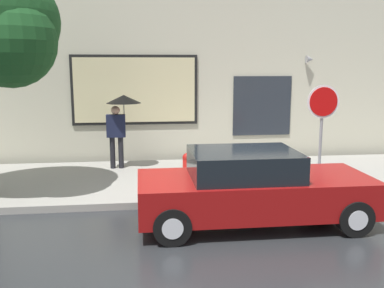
{
  "coord_description": "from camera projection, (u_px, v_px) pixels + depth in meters",
  "views": [
    {
      "loc": [
        -1.11,
        -7.57,
        2.92
      ],
      "look_at": [
        0.04,
        1.8,
        1.2
      ],
      "focal_mm": 40.45,
      "sensor_mm": 36.0,
      "label": 1
    }
  ],
  "objects": [
    {
      "name": "fire_hydrant",
      "position": [
        187.0,
        170.0,
        10.03
      ],
      "size": [
        0.3,
        0.44,
        0.78
      ],
      "color": "red",
      "rests_on": "sidewalk"
    },
    {
      "name": "sidewalk",
      "position": [
        185.0,
        179.0,
        10.96
      ],
      "size": [
        20.0,
        4.0,
        0.15
      ],
      "primitive_type": "cube",
      "color": "gray",
      "rests_on": "ground"
    },
    {
      "name": "stop_sign",
      "position": [
        322.0,
        115.0,
        9.88
      ],
      "size": [
        0.76,
        0.1,
        2.34
      ],
      "color": "gray",
      "rests_on": "sidewalk"
    },
    {
      "name": "parked_car",
      "position": [
        252.0,
        188.0,
        7.97
      ],
      "size": [
        4.26,
        1.82,
        1.4
      ],
      "color": "maroon",
      "rests_on": "ground"
    },
    {
      "name": "ground_plane",
      "position": [
        202.0,
        225.0,
        8.04
      ],
      "size": [
        60.0,
        60.0,
        0.0
      ],
      "primitive_type": "plane",
      "color": "#282B2D"
    },
    {
      "name": "pedestrian_with_umbrella",
      "position": [
        121.0,
        111.0,
        11.58
      ],
      "size": [
        0.94,
        0.93,
        1.99
      ],
      "color": "black",
      "rests_on": "sidewalk"
    },
    {
      "name": "building_facade",
      "position": [
        175.0,
        46.0,
        12.79
      ],
      "size": [
        20.0,
        0.67,
        7.0
      ],
      "color": "beige",
      "rests_on": "ground"
    }
  ]
}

